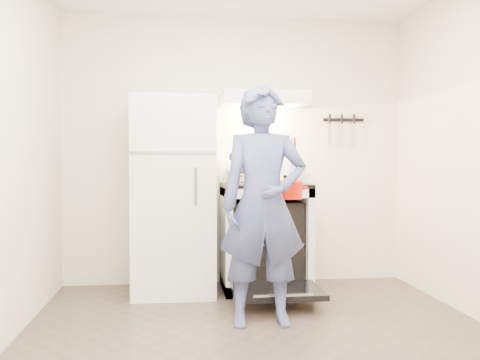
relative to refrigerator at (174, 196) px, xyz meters
name	(u,v)px	position (x,y,z in m)	size (l,w,h in m)	color
floor	(267,346)	(0.58, -1.45, -0.85)	(3.60, 3.60, 0.00)	#4A3B34
back_wall	(235,151)	(0.58, 0.35, 0.40)	(3.20, 0.02, 2.50)	beige
refrigerator	(174,196)	(0.00, 0.00, 0.00)	(0.70, 0.70, 1.70)	white
stove_body	(265,238)	(0.81, 0.02, -0.39)	(0.76, 0.65, 0.92)	white
cooktop	(265,185)	(0.81, 0.02, 0.09)	(0.76, 0.65, 0.03)	black
backsplash	(260,172)	(0.81, 0.31, 0.20)	(0.76, 0.07, 0.20)	white
oven_door	(277,291)	(0.81, -0.57, -0.72)	(0.70, 0.54, 0.04)	black
oven_rack	(265,240)	(0.81, 0.02, -0.41)	(0.60, 0.52, 0.01)	slate
range_hood	(264,99)	(0.81, 0.10, 0.86)	(0.76, 0.50, 0.12)	white
knife_strip	(343,120)	(1.63, 0.33, 0.70)	(0.40, 0.02, 0.03)	black
pizza_stone	(273,238)	(0.90, 0.06, -0.40)	(0.35, 0.35, 0.02)	#967451
tea_kettle	(236,167)	(0.57, 0.18, 0.25)	(0.24, 0.20, 0.30)	#BABABF
utensil_jar	(294,174)	(1.02, -0.22, 0.20)	(0.09, 0.09, 0.13)	silver
person	(263,206)	(0.63, -1.00, -0.01)	(0.61, 0.40, 1.68)	navy
dutch_oven	(285,191)	(0.85, -0.71, 0.08)	(0.33, 0.26, 0.22)	red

